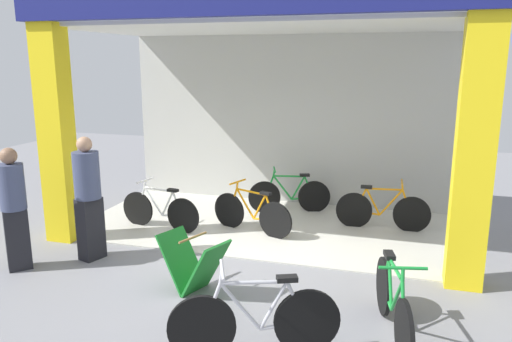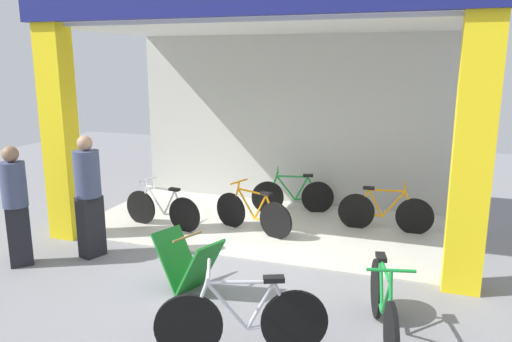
{
  "view_description": "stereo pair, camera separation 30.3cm",
  "coord_description": "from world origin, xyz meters",
  "px_view_note": "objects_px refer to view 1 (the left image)",
  "views": [
    {
      "loc": [
        2.13,
        -6.41,
        2.83
      ],
      "look_at": [
        0.0,
        0.79,
        1.15
      ],
      "focal_mm": 34.7,
      "sensor_mm": 36.0,
      "label": 1
    },
    {
      "loc": [
        2.42,
        -6.32,
        2.83
      ],
      "look_at": [
        0.0,
        0.79,
        1.15
      ],
      "focal_mm": 34.7,
      "sensor_mm": 36.0,
      "label": 2
    }
  ],
  "objects_px": {
    "bicycle_inside_3": "(160,210)",
    "bicycle_parked_1": "(393,304)",
    "bicycle_inside_2": "(252,213)",
    "bicycle_parked_0": "(256,321)",
    "sandwich_board_sign": "(194,264)",
    "bicycle_inside_0": "(290,195)",
    "pedestrian_0": "(14,208)",
    "pedestrian_1": "(88,196)",
    "bicycle_inside_1": "(382,210)"
  },
  "relations": [
    {
      "from": "bicycle_inside_3",
      "to": "bicycle_parked_1",
      "type": "height_order",
      "value": "bicycle_parked_1"
    },
    {
      "from": "bicycle_inside_2",
      "to": "bicycle_parked_0",
      "type": "height_order",
      "value": "bicycle_parked_0"
    },
    {
      "from": "bicycle_inside_2",
      "to": "bicycle_parked_1",
      "type": "bearing_deg",
      "value": -48.43
    },
    {
      "from": "bicycle_parked_0",
      "to": "sandwich_board_sign",
      "type": "distance_m",
      "value": 1.59
    },
    {
      "from": "bicycle_parked_0",
      "to": "sandwich_board_sign",
      "type": "height_order",
      "value": "bicycle_parked_0"
    },
    {
      "from": "bicycle_inside_0",
      "to": "bicycle_parked_1",
      "type": "bearing_deg",
      "value": -63.26
    },
    {
      "from": "pedestrian_0",
      "to": "pedestrian_1",
      "type": "distance_m",
      "value": 0.96
    },
    {
      "from": "bicycle_parked_1",
      "to": "pedestrian_0",
      "type": "relative_size",
      "value": 0.96
    },
    {
      "from": "bicycle_inside_3",
      "to": "bicycle_parked_1",
      "type": "xyz_separation_m",
      "value": [
        3.88,
        -2.36,
        0.03
      ]
    },
    {
      "from": "bicycle_parked_0",
      "to": "pedestrian_1",
      "type": "distance_m",
      "value": 3.47
    },
    {
      "from": "bicycle_inside_2",
      "to": "bicycle_inside_3",
      "type": "bearing_deg",
      "value": -170.21
    },
    {
      "from": "bicycle_inside_2",
      "to": "sandwich_board_sign",
      "type": "distance_m",
      "value": 2.25
    },
    {
      "from": "bicycle_inside_2",
      "to": "bicycle_inside_3",
      "type": "distance_m",
      "value": 1.57
    },
    {
      "from": "sandwich_board_sign",
      "to": "pedestrian_0",
      "type": "bearing_deg",
      "value": -179.0
    },
    {
      "from": "pedestrian_1",
      "to": "sandwich_board_sign",
      "type": "bearing_deg",
      "value": -16.73
    },
    {
      "from": "bicycle_parked_0",
      "to": "pedestrian_0",
      "type": "xyz_separation_m",
      "value": [
        -3.74,
        1.07,
        0.51
      ]
    },
    {
      "from": "bicycle_inside_0",
      "to": "sandwich_board_sign",
      "type": "bearing_deg",
      "value": -96.7
    },
    {
      "from": "bicycle_inside_0",
      "to": "pedestrian_0",
      "type": "height_order",
      "value": "pedestrian_0"
    },
    {
      "from": "bicycle_inside_2",
      "to": "bicycle_parked_1",
      "type": "relative_size",
      "value": 0.91
    },
    {
      "from": "pedestrian_0",
      "to": "bicycle_inside_0",
      "type": "bearing_deg",
      "value": 50.01
    },
    {
      "from": "bicycle_inside_2",
      "to": "bicycle_inside_3",
      "type": "height_order",
      "value": "bicycle_inside_2"
    },
    {
      "from": "bicycle_inside_3",
      "to": "sandwich_board_sign",
      "type": "distance_m",
      "value": 2.48
    },
    {
      "from": "bicycle_parked_1",
      "to": "pedestrian_0",
      "type": "height_order",
      "value": "pedestrian_0"
    },
    {
      "from": "bicycle_parked_1",
      "to": "sandwich_board_sign",
      "type": "xyz_separation_m",
      "value": [
        -2.4,
        0.38,
        -0.01
      ]
    },
    {
      "from": "bicycle_inside_0",
      "to": "pedestrian_1",
      "type": "distance_m",
      "value": 3.81
    },
    {
      "from": "bicycle_inside_0",
      "to": "pedestrian_0",
      "type": "bearing_deg",
      "value": -129.99
    },
    {
      "from": "sandwich_board_sign",
      "to": "pedestrian_1",
      "type": "relative_size",
      "value": 0.55
    },
    {
      "from": "bicycle_inside_3",
      "to": "bicycle_inside_1",
      "type": "bearing_deg",
      "value": 16.2
    },
    {
      "from": "bicycle_inside_1",
      "to": "bicycle_inside_0",
      "type": "bearing_deg",
      "value": 163.32
    },
    {
      "from": "bicycle_inside_3",
      "to": "bicycle_parked_1",
      "type": "bearing_deg",
      "value": -31.31
    },
    {
      "from": "bicycle_inside_2",
      "to": "pedestrian_0",
      "type": "relative_size",
      "value": 0.87
    },
    {
      "from": "bicycle_parked_0",
      "to": "bicycle_parked_1",
      "type": "height_order",
      "value": "bicycle_parked_0"
    },
    {
      "from": "bicycle_inside_2",
      "to": "pedestrian_1",
      "type": "bearing_deg",
      "value": -138.58
    },
    {
      "from": "bicycle_inside_0",
      "to": "sandwich_board_sign",
      "type": "height_order",
      "value": "bicycle_inside_0"
    },
    {
      "from": "bicycle_inside_0",
      "to": "pedestrian_1",
      "type": "xyz_separation_m",
      "value": [
        -2.27,
        -3.0,
        0.6
      ]
    },
    {
      "from": "bicycle_parked_1",
      "to": "bicycle_inside_1",
      "type": "bearing_deg",
      "value": 94.26
    },
    {
      "from": "bicycle_parked_0",
      "to": "pedestrian_1",
      "type": "relative_size",
      "value": 0.88
    },
    {
      "from": "bicycle_inside_0",
      "to": "bicycle_inside_1",
      "type": "xyz_separation_m",
      "value": [
        1.73,
        -0.52,
        0.0
      ]
    },
    {
      "from": "bicycle_parked_1",
      "to": "sandwich_board_sign",
      "type": "distance_m",
      "value": 2.43
    },
    {
      "from": "bicycle_inside_0",
      "to": "bicycle_inside_3",
      "type": "xyz_separation_m",
      "value": [
        -1.9,
        -1.57,
        -0.0
      ]
    },
    {
      "from": "bicycle_inside_2",
      "to": "pedestrian_0",
      "type": "xyz_separation_m",
      "value": [
        -2.67,
        -2.3,
        0.54
      ]
    },
    {
      "from": "bicycle_inside_1",
      "to": "bicycle_inside_3",
      "type": "distance_m",
      "value": 3.78
    },
    {
      "from": "bicycle_inside_1",
      "to": "pedestrian_1",
      "type": "distance_m",
      "value": 4.75
    },
    {
      "from": "bicycle_inside_1",
      "to": "bicycle_parked_0",
      "type": "bearing_deg",
      "value": -103.68
    },
    {
      "from": "bicycle_parked_0",
      "to": "sandwich_board_sign",
      "type": "xyz_separation_m",
      "value": [
        -1.13,
        1.11,
        -0.01
      ]
    },
    {
      "from": "bicycle_inside_2",
      "to": "bicycle_inside_1",
      "type": "bearing_deg",
      "value": 20.73
    },
    {
      "from": "bicycle_inside_1",
      "to": "bicycle_parked_1",
      "type": "bearing_deg",
      "value": -85.74
    },
    {
      "from": "bicycle_inside_0",
      "to": "bicycle_inside_2",
      "type": "height_order",
      "value": "bicycle_inside_2"
    },
    {
      "from": "bicycle_inside_3",
      "to": "pedestrian_0",
      "type": "xyz_separation_m",
      "value": [
        -1.12,
        -2.03,
        0.54
      ]
    },
    {
      "from": "bicycle_inside_1",
      "to": "pedestrian_1",
      "type": "relative_size",
      "value": 0.87
    }
  ]
}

